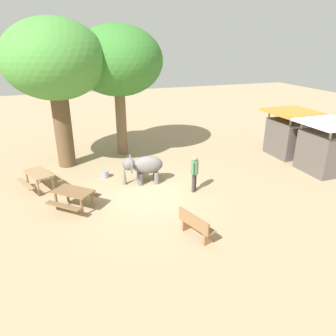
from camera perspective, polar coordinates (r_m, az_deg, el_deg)
The scene contains 11 objects.
ground_plane at distance 13.59m, azimuth -4.11°, elevation -4.51°, with size 60.00×60.00×0.00m, color tan.
elephant at distance 14.21m, azimuth -4.45°, elevation 0.32°, with size 1.24×1.86×1.28m.
person_handler at distance 13.37m, azimuth 4.82°, elevation -0.53°, with size 0.40×0.38×1.62m.
shade_tree_main at distance 16.28m, azimuth -19.82°, elevation 17.64°, with size 5.22×4.79×7.10m.
shade_tree_secondary at distance 17.51m, azimuth -9.07°, elevation 18.47°, with size 5.10×4.68×6.90m.
wooden_bench at distance 10.52m, azimuth 5.01°, elevation -10.18°, with size 1.45×0.82×0.88m.
picnic_table_near at distance 12.60m, azimuth -16.68°, elevation -4.73°, with size 2.11×2.11×0.78m.
picnic_table_far at distance 14.77m, azimuth -22.29°, elevation -1.46°, with size 1.96×1.95×0.78m.
market_stall_orange at distance 18.95m, azimuth 21.03°, elevation 5.52°, with size 2.50×2.50×2.52m.
market_stall_white at distance 17.16m, azimuth 26.48°, elevation 3.01°, with size 2.50×2.50×2.52m.
feed_bucket at distance 15.28m, azimuth -11.32°, elevation -1.12°, with size 0.36×0.36×0.32m, color gray.
Camera 1 is at (11.74, -3.14, 6.07)m, focal length 33.72 mm.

